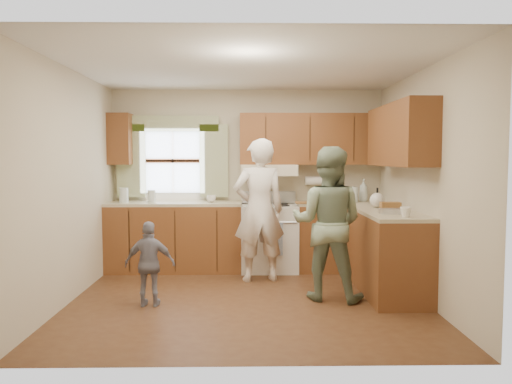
{
  "coord_description": "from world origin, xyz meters",
  "views": [
    {
      "loc": [
        -0.0,
        -5.34,
        1.55
      ],
      "look_at": [
        0.1,
        0.4,
        1.15
      ],
      "focal_mm": 35.0,
      "sensor_mm": 36.0,
      "label": 1
    }
  ],
  "objects_px": {
    "stove": "(269,236)",
    "woman_left": "(259,210)",
    "child": "(150,264)",
    "woman_right": "(328,223)"
  },
  "relations": [
    {
      "from": "woman_left",
      "to": "woman_right",
      "type": "bearing_deg",
      "value": 119.77
    },
    {
      "from": "stove",
      "to": "woman_right",
      "type": "xyz_separation_m",
      "value": [
        0.57,
        -1.4,
        0.37
      ]
    },
    {
      "from": "stove",
      "to": "woman_right",
      "type": "relative_size",
      "value": 0.64
    },
    {
      "from": "stove",
      "to": "child",
      "type": "relative_size",
      "value": 1.2
    },
    {
      "from": "stove",
      "to": "woman_left",
      "type": "bearing_deg",
      "value": -104.73
    },
    {
      "from": "woman_left",
      "to": "woman_right",
      "type": "relative_size",
      "value": 1.07
    },
    {
      "from": "woman_left",
      "to": "child",
      "type": "height_order",
      "value": "woman_left"
    },
    {
      "from": "child",
      "to": "stove",
      "type": "bearing_deg",
      "value": -127.22
    },
    {
      "from": "stove",
      "to": "woman_left",
      "type": "distance_m",
      "value": 0.74
    },
    {
      "from": "woman_left",
      "to": "child",
      "type": "relative_size",
      "value": 2.0
    }
  ]
}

